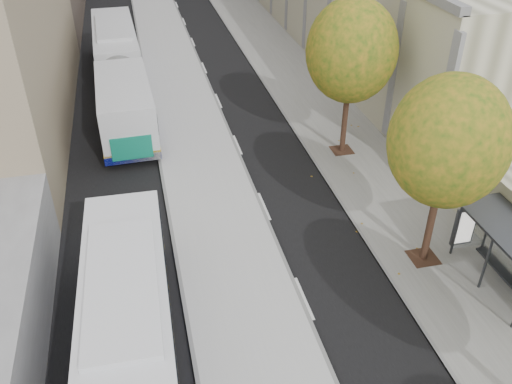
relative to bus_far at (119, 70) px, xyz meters
name	(u,v)px	position (x,y,z in m)	size (l,w,h in m)	color
bus_platform	(175,74)	(3.63, 2.79, -1.66)	(4.25, 150.00, 0.15)	#B1B1B1
sidewalk	(285,66)	(11.63, 2.79, -1.70)	(4.75, 150.00, 0.08)	gray
tree_c	(449,142)	(11.11, -19.21, 3.51)	(4.20, 4.20, 7.28)	black
tree_d	(352,51)	(11.11, -10.21, 3.73)	(4.40, 4.40, 7.60)	black
bus_far	(119,70)	(0.00, 0.00, 0.00)	(3.39, 19.16, 3.18)	silver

